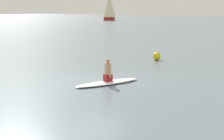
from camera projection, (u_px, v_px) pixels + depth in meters
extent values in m
plane|color=slate|center=(99.00, 81.00, 16.64)|extent=(400.00, 400.00, 0.00)
ellipsoid|color=white|center=(108.00, 83.00, 15.93)|extent=(3.45, 1.96, 0.13)
cube|color=#A51E23|center=(108.00, 78.00, 15.89)|extent=(0.42, 0.39, 0.32)
cylinder|color=tan|center=(108.00, 69.00, 15.82)|extent=(0.39, 0.39, 0.54)
sphere|color=tan|center=(108.00, 61.00, 15.76)|extent=(0.22, 0.22, 0.22)
cylinder|color=tan|center=(110.00, 71.00, 15.69)|extent=(0.11, 0.11, 0.59)
cylinder|color=tan|center=(106.00, 70.00, 15.98)|extent=(0.11, 0.11, 0.59)
cube|color=maroon|center=(109.00, 19.00, 109.98)|extent=(5.93, 3.02, 1.02)
cylinder|color=#4C4238|center=(109.00, 4.00, 109.18)|extent=(0.45, 0.45, 8.29)
cone|color=beige|center=(109.00, 5.00, 109.27)|extent=(4.82, 4.82, 7.29)
sphere|color=yellow|center=(157.00, 56.00, 23.40)|extent=(0.55, 0.55, 0.55)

